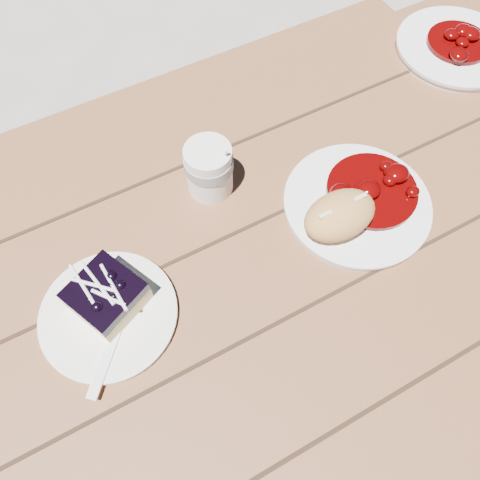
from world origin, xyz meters
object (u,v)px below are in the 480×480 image
coffee_cup (209,169)px  second_plate (456,48)px  picnic_table (246,315)px  blueberry_cake (106,296)px  main_plate (356,205)px  bread_roll (340,215)px  dessert_plate (109,315)px

coffee_cup → second_plate: bearing=6.2°
picnic_table → blueberry_cake: bearing=162.9°
main_plate → bread_roll: bearing=-160.0°
main_plate → blueberry_cake: blueberry_cake is taller
coffee_cup → second_plate: size_ratio=0.40×
bread_roll → coffee_cup: bearing=128.7°
picnic_table → main_plate: size_ratio=8.62×
second_plate → picnic_table: bearing=-158.2°
second_plate → main_plate: bearing=-151.3°
bread_roll → blueberry_cake: (-0.36, 0.05, -0.01)m
picnic_table → second_plate: bearing=21.8°
picnic_table → second_plate: second_plate is taller
dessert_plate → blueberry_cake: (0.01, 0.01, 0.03)m
coffee_cup → second_plate: (0.58, 0.06, -0.04)m
picnic_table → bread_roll: bread_roll is taller
main_plate → second_plate: size_ratio=1.00×
dessert_plate → coffee_cup: 0.27m
blueberry_cake → coffee_cup: 0.25m
dessert_plate → second_plate: 0.83m
bread_roll → second_plate: size_ratio=0.51×
coffee_cup → second_plate: coffee_cup is taller
picnic_table → coffee_cup: bearing=80.9°
blueberry_cake → coffee_cup: bearing=3.9°
bread_roll → second_plate: bread_roll is taller
bread_roll → second_plate: (0.44, 0.23, -0.04)m
picnic_table → dessert_plate: dessert_plate is taller
second_plate → bread_roll: bearing=-152.3°
picnic_table → main_plate: main_plate is taller
bread_roll → dessert_plate: size_ratio=0.61×
second_plate → dessert_plate: bearing=-166.2°
blueberry_cake → second_plate: 0.82m
bread_roll → picnic_table: bearing=-176.6°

